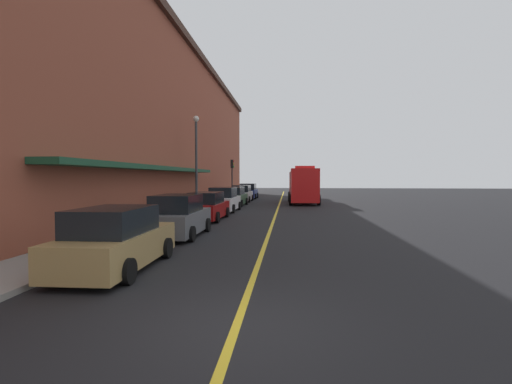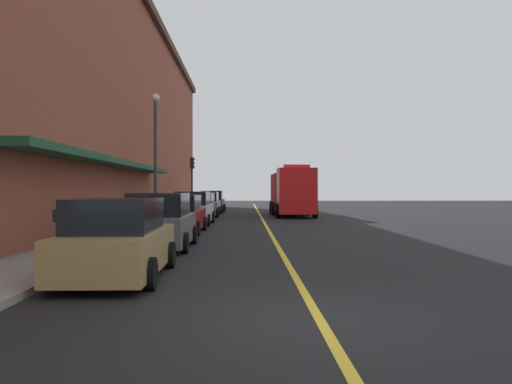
{
  "view_description": "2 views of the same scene",
  "coord_description": "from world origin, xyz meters",
  "px_view_note": "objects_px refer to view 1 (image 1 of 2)",
  "views": [
    {
      "loc": [
        0.9,
        -6.27,
        2.58
      ],
      "look_at": [
        -1.67,
        22.79,
        1.4
      ],
      "focal_mm": 26.16,
      "sensor_mm": 36.0,
      "label": 1
    },
    {
      "loc": [
        -1.11,
        -8.01,
        1.95
      ],
      "look_at": [
        -0.45,
        24.52,
        1.77
      ],
      "focal_mm": 37.48,
      "sensor_mm": 36.0,
      "label": 2
    }
  ],
  "objects_px": {
    "fire_truck": "(303,186)",
    "parking_meter_3": "(181,203)",
    "parked_car_6": "(248,192)",
    "street_lamp_left": "(196,152)",
    "traffic_light_near": "(232,172)",
    "parked_car_0": "(116,240)",
    "parking_meter_1": "(132,215)",
    "parked_car_3": "(224,200)",
    "parked_car_2": "(207,207)",
    "parked_car_5": "(242,194)",
    "parking_meter_2": "(200,198)",
    "parked_car_1": "(178,217)",
    "parking_meter_0": "(75,229)",
    "parked_car_4": "(234,197)"
  },
  "relations": [
    {
      "from": "parked_car_1",
      "to": "parked_car_3",
      "type": "xyz_separation_m",
      "value": [
        -0.07,
        11.74,
        -0.0
      ]
    },
    {
      "from": "parked_car_3",
      "to": "fire_truck",
      "type": "bearing_deg",
      "value": -31.71
    },
    {
      "from": "street_lamp_left",
      "to": "parking_meter_3",
      "type": "bearing_deg",
      "value": -84.33
    },
    {
      "from": "parked_car_6",
      "to": "fire_truck",
      "type": "height_order",
      "value": "fire_truck"
    },
    {
      "from": "parked_car_1",
      "to": "parked_car_4",
      "type": "distance_m",
      "value": 17.18
    },
    {
      "from": "parked_car_6",
      "to": "street_lamp_left",
      "type": "distance_m",
      "value": 17.32
    },
    {
      "from": "parking_meter_3",
      "to": "parked_car_6",
      "type": "bearing_deg",
      "value": 86.43
    },
    {
      "from": "parked_car_1",
      "to": "parked_car_2",
      "type": "height_order",
      "value": "parked_car_1"
    },
    {
      "from": "parked_car_0",
      "to": "parking_meter_1",
      "type": "height_order",
      "value": "parked_car_0"
    },
    {
      "from": "street_lamp_left",
      "to": "parked_car_3",
      "type": "bearing_deg",
      "value": 8.75
    },
    {
      "from": "parked_car_2",
      "to": "parked_car_5",
      "type": "distance_m",
      "value": 16.64
    },
    {
      "from": "parked_car_5",
      "to": "traffic_light_near",
      "type": "relative_size",
      "value": 1.12
    },
    {
      "from": "parked_car_5",
      "to": "parked_car_6",
      "type": "relative_size",
      "value": 1.09
    },
    {
      "from": "parked_car_2",
      "to": "parking_meter_0",
      "type": "distance_m",
      "value": 11.66
    },
    {
      "from": "parked_car_6",
      "to": "fire_truck",
      "type": "xyz_separation_m",
      "value": [
        6.19,
        -6.98,
        0.86
      ]
    },
    {
      "from": "parked_car_6",
      "to": "parking_meter_3",
      "type": "distance_m",
      "value": 22.93
    },
    {
      "from": "parking_meter_0",
      "to": "parked_car_2",
      "type": "bearing_deg",
      "value": 83.3
    },
    {
      "from": "parking_meter_0",
      "to": "parked_car_6",
      "type": "bearing_deg",
      "value": 87.57
    },
    {
      "from": "traffic_light_near",
      "to": "parking_meter_3",
      "type": "bearing_deg",
      "value": -90.18
    },
    {
      "from": "traffic_light_near",
      "to": "parked_car_4",
      "type": "bearing_deg",
      "value": -80.09
    },
    {
      "from": "parked_car_5",
      "to": "fire_truck",
      "type": "bearing_deg",
      "value": -103.5
    },
    {
      "from": "parking_meter_0",
      "to": "parking_meter_2",
      "type": "relative_size",
      "value": 1.0
    },
    {
      "from": "parked_car_2",
      "to": "parked_car_3",
      "type": "bearing_deg",
      "value": 0.79
    },
    {
      "from": "parked_car_4",
      "to": "parking_meter_3",
      "type": "bearing_deg",
      "value": 175.66
    },
    {
      "from": "parked_car_1",
      "to": "parking_meter_2",
      "type": "bearing_deg",
      "value": 8.39
    },
    {
      "from": "parked_car_1",
      "to": "parking_meter_1",
      "type": "xyz_separation_m",
      "value": [
        -1.46,
        -1.35,
        0.21
      ]
    },
    {
      "from": "parking_meter_3",
      "to": "fire_truck",
      "type": "bearing_deg",
      "value": 64.4
    },
    {
      "from": "parked_car_2",
      "to": "parking_meter_1",
      "type": "relative_size",
      "value": 3.69
    },
    {
      "from": "parked_car_3",
      "to": "parked_car_2",
      "type": "bearing_deg",
      "value": -178.97
    },
    {
      "from": "parked_car_5",
      "to": "traffic_light_near",
      "type": "xyz_separation_m",
      "value": [
        -1.27,
        1.75,
        2.35
      ]
    },
    {
      "from": "parked_car_3",
      "to": "traffic_light_near",
      "type": "bearing_deg",
      "value": 7.31
    },
    {
      "from": "traffic_light_near",
      "to": "parking_meter_0",
      "type": "bearing_deg",
      "value": -90.12
    },
    {
      "from": "parking_meter_0",
      "to": "traffic_light_near",
      "type": "bearing_deg",
      "value": 89.88
    },
    {
      "from": "parked_car_2",
      "to": "fire_truck",
      "type": "xyz_separation_m",
      "value": [
        6.26,
        15.07,
        0.92
      ]
    },
    {
      "from": "parking_meter_2",
      "to": "parked_car_4",
      "type": "bearing_deg",
      "value": 79.11
    },
    {
      "from": "parked_car_6",
      "to": "traffic_light_near",
      "type": "xyz_separation_m",
      "value": [
        -1.36,
        -3.66,
        2.32
      ]
    },
    {
      "from": "parking_meter_0",
      "to": "parked_car_3",
      "type": "bearing_deg",
      "value": 85.34
    },
    {
      "from": "traffic_light_near",
      "to": "parking_meter_2",
      "type": "bearing_deg",
      "value": -90.24
    },
    {
      "from": "parking_meter_0",
      "to": "parking_meter_3",
      "type": "distance_m",
      "value": 10.75
    },
    {
      "from": "parked_car_1",
      "to": "parked_car_4",
      "type": "bearing_deg",
      "value": 0.5
    },
    {
      "from": "parking_meter_2",
      "to": "parking_meter_3",
      "type": "xyz_separation_m",
      "value": [
        0.0,
        -4.73,
        0.0
      ]
    },
    {
      "from": "fire_truck",
      "to": "parking_meter_3",
      "type": "bearing_deg",
      "value": -26.51
    },
    {
      "from": "parked_car_0",
      "to": "parking_meter_0",
      "type": "xyz_separation_m",
      "value": [
        -1.47,
        0.44,
        0.24
      ]
    },
    {
      "from": "parked_car_5",
      "to": "parking_meter_0",
      "type": "height_order",
      "value": "parked_car_5"
    },
    {
      "from": "parked_car_3",
      "to": "traffic_light_near",
      "type": "xyz_separation_m",
      "value": [
        -1.33,
        12.87,
        2.31
      ]
    },
    {
      "from": "parked_car_1",
      "to": "traffic_light_near",
      "type": "distance_m",
      "value": 24.75
    },
    {
      "from": "parked_car_2",
      "to": "parked_car_1",
      "type": "bearing_deg",
      "value": -177.89
    },
    {
      "from": "traffic_light_near",
      "to": "parked_car_6",
      "type": "bearing_deg",
      "value": 69.53
    },
    {
      "from": "parked_car_4",
      "to": "parking_meter_0",
      "type": "height_order",
      "value": "parked_car_4"
    },
    {
      "from": "parking_meter_2",
      "to": "street_lamp_left",
      "type": "relative_size",
      "value": 0.19
    }
  ]
}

